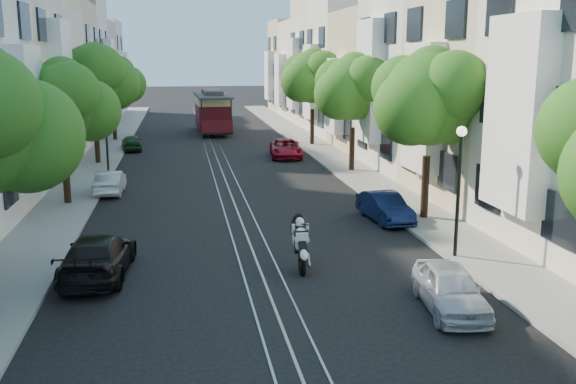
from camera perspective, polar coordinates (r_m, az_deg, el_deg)
name	(u,v)px	position (r m, az deg, el deg)	size (l,w,h in m)	color
ground	(215,154)	(43.05, -6.48, 3.38)	(200.00, 200.00, 0.00)	black
sidewalk_east	(322,150)	(44.02, 3.00, 3.71)	(2.50, 80.00, 0.12)	gray
sidewalk_west	(103,156)	(43.27, -16.12, 3.11)	(2.50, 80.00, 0.12)	gray
rail_left	(207,154)	(43.02, -7.21, 3.37)	(0.06, 80.00, 0.02)	gray
rail_slot	(215,154)	(43.05, -6.48, 3.39)	(0.06, 80.00, 0.02)	gray
rail_right	(224,154)	(43.08, -5.75, 3.41)	(0.06, 80.00, 0.02)	gray
lane_line	(215,154)	(43.05, -6.48, 3.38)	(0.08, 80.00, 0.01)	tan
townhouses_east	(389,74)	(44.73, 8.98, 10.30)	(7.75, 72.00, 12.00)	beige
townhouses_west	(21,78)	(43.52, -22.65, 9.36)	(7.75, 72.00, 11.76)	silver
tree_e_b	(431,100)	(25.40, 12.57, 7.97)	(4.93, 4.08, 6.68)	black
tree_e_c	(354,89)	(35.82, 5.91, 9.06)	(4.84, 3.99, 6.52)	black
tree_e_d	(313,78)	(46.50, 2.27, 10.10)	(5.01, 4.16, 6.85)	black
tree_w_b	(62,104)	(28.97, -19.43, 7.38)	(4.72, 3.87, 6.27)	black
tree_w_c	(94,79)	(39.81, -16.86, 9.58)	(5.13, 4.28, 7.09)	black
tree_w_d	(113,80)	(50.76, -15.31, 9.55)	(4.84, 3.99, 6.52)	black
lamp_east	(459,172)	(20.70, 15.00, 1.73)	(0.32, 0.32, 4.16)	black
lamp_west	(106,122)	(36.91, -15.91, 6.02)	(0.32, 0.32, 4.16)	black
sportbike_rider	(300,240)	(19.56, 1.10, -4.31)	(0.63, 2.12, 1.62)	black
cable_car	(212,110)	(54.99, -6.73, 7.26)	(2.93, 8.58, 3.27)	black
parked_car_e_near	(450,288)	(17.03, 14.22, -8.31)	(1.38, 3.44, 1.17)	#B2B7BF
parked_car_e_mid	(385,207)	(25.53, 8.61, -1.34)	(1.19, 3.42, 1.13)	#0B153A
parked_car_e_far	(286,148)	(41.20, -0.19, 3.89)	(1.94, 4.20, 1.17)	maroon
parked_car_w_near	(98,256)	(19.73, -16.54, -5.47)	(1.78, 4.39, 1.27)	black
parked_car_w_mid	(110,182)	(31.45, -15.51, 0.85)	(1.16, 3.33, 1.10)	silver
parked_car_w_far	(131,143)	(45.61, -13.74, 4.28)	(1.28, 3.18, 1.08)	#153519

